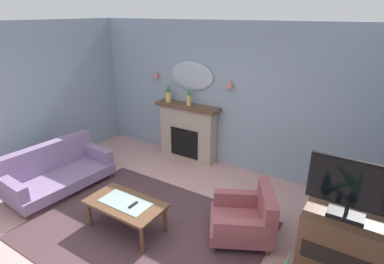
# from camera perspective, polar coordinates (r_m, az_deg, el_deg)

# --- Properties ---
(floor) EXTENTS (6.87, 6.33, 0.10)m
(floor) POSITION_cam_1_polar(r_m,az_deg,el_deg) (4.56, -10.29, -19.21)
(floor) COLOR #C6938E
(floor) RESTS_ON ground
(wall_back) EXTENTS (6.87, 0.10, 2.75)m
(wall_back) POSITION_cam_1_polar(r_m,az_deg,el_deg) (5.93, 6.66, 6.40)
(wall_back) COLOR #8C9EB2
(wall_back) RESTS_ON ground
(patterned_rug) EXTENTS (3.20, 2.40, 0.01)m
(patterned_rug) POSITION_cam_1_polar(r_m,az_deg,el_deg) (4.64, -8.60, -17.40)
(patterned_rug) COLOR #4C3338
(patterned_rug) RESTS_ON ground
(fireplace) EXTENTS (1.36, 0.36, 1.16)m
(fireplace) POSITION_cam_1_polar(r_m,az_deg,el_deg) (6.36, -0.79, -0.06)
(fireplace) COLOR tan
(fireplace) RESTS_ON ground
(mantel_vase_right) EXTENTS (0.12, 0.12, 0.37)m
(mantel_vase_right) POSITION_cam_1_polar(r_m,az_deg,el_deg) (6.35, -4.39, 7.02)
(mantel_vase_right) COLOR tan
(mantel_vase_right) RESTS_ON fireplace
(mantel_vase_centre) EXTENTS (0.10, 0.10, 0.37)m
(mantel_vase_centre) POSITION_cam_1_polar(r_m,az_deg,el_deg) (6.07, -0.58, 6.67)
(mantel_vase_centre) COLOR tan
(mantel_vase_centre) RESTS_ON fireplace
(wall_mirror) EXTENTS (0.96, 0.06, 0.56)m
(wall_mirror) POSITION_cam_1_polar(r_m,az_deg,el_deg) (6.16, -0.11, 10.28)
(wall_mirror) COLOR #B2BCC6
(wall_sconce_left) EXTENTS (0.14, 0.14, 0.14)m
(wall_sconce_left) POSITION_cam_1_polar(r_m,az_deg,el_deg) (6.61, -6.68, 10.47)
(wall_sconce_left) COLOR #D17066
(wall_sconce_right) EXTENTS (0.14, 0.14, 0.14)m
(wall_sconce_right) POSITION_cam_1_polar(r_m,az_deg,el_deg) (5.72, 6.90, 8.76)
(wall_sconce_right) COLOR #D17066
(coffee_table) EXTENTS (1.10, 0.60, 0.45)m
(coffee_table) POSITION_cam_1_polar(r_m,az_deg,el_deg) (4.49, -12.11, -13.14)
(coffee_table) COLOR brown
(coffee_table) RESTS_ON ground
(tv_remote) EXTENTS (0.04, 0.16, 0.02)m
(tv_remote) POSITION_cam_1_polar(r_m,az_deg,el_deg) (4.37, -10.76, -13.05)
(tv_remote) COLOR black
(tv_remote) RESTS_ON coffee_table
(floral_couch) EXTENTS (0.98, 1.77, 0.76)m
(floral_couch) POSITION_cam_1_polar(r_m,az_deg,el_deg) (5.88, -23.69, -6.57)
(floral_couch) COLOR gray
(floral_couch) RESTS_ON ground
(armchair_in_corner) EXTENTS (1.10, 1.09, 0.71)m
(armchair_in_corner) POSITION_cam_1_polar(r_m,az_deg,el_deg) (4.39, 10.12, -15.11)
(armchair_in_corner) COLOR #934C51
(armchair_in_corner) RESTS_ON ground
(tv_cabinet) EXTENTS (0.80, 0.57, 0.90)m
(tv_cabinet) POSITION_cam_1_polar(r_m,az_deg,el_deg) (3.98, 25.27, -18.95)
(tv_cabinet) COLOR brown
(tv_cabinet) RESTS_ON ground
(tv_flatscreen) EXTENTS (0.84, 0.24, 0.65)m
(tv_flatscreen) POSITION_cam_1_polar(r_m,az_deg,el_deg) (3.53, 27.25, -9.08)
(tv_flatscreen) COLOR black
(tv_flatscreen) RESTS_ON tv_cabinet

